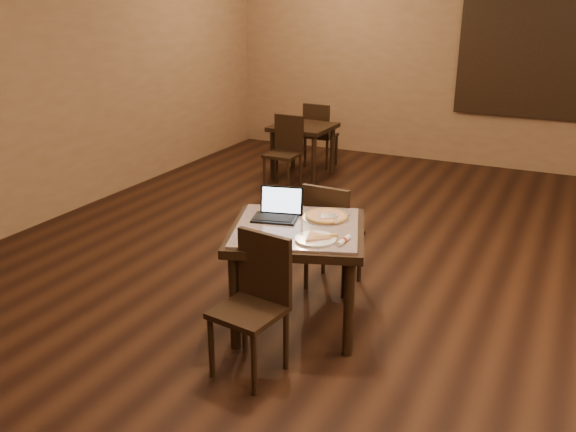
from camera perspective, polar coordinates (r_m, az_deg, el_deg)
The scene contains 16 objects.
ground at distance 4.45m, azimuth 9.52°, elevation -11.11°, with size 10.00×10.00×0.00m, color black.
wall_back at distance 8.77m, azimuth 20.15°, elevation 13.80°, with size 8.00×0.02×3.00m, color #896145.
mural at distance 8.69m, azimuth 23.50°, elevation 13.66°, with size 2.34×0.05×1.64m.
tiled_table at distance 4.27m, azimuth 0.86°, elevation -2.25°, with size 1.18×1.18×0.76m.
chair_main_near at distance 3.83m, azimuth -3.04°, elevation -7.53°, with size 0.44×0.44×0.90m.
chair_main_far at distance 4.86m, azimuth 3.97°, elevation -1.42°, with size 0.40×0.40×0.90m.
laptop at distance 4.38m, azimuth -0.93°, elevation 0.57°, with size 0.36×0.32×0.21m.
plate at distance 3.99m, azimuth 2.61°, elevation -2.18°, with size 0.27×0.27×0.01m, color white.
pizza_slice at distance 3.99m, azimuth 2.61°, elevation -1.98°, with size 0.21×0.21×0.02m, color beige, non-canonical shape.
pizza_pan at distance 4.39m, azimuth 3.63°, elevation -0.15°, with size 0.35×0.35×0.01m, color silver.
pizza_whole at distance 4.39m, azimuth 3.63°, elevation 0.01°, with size 0.31×0.31×0.02m.
spatula at distance 4.36m, azimuth 3.77°, elevation 0.01°, with size 0.10×0.24×0.01m, color silver.
napkin_roll at distance 3.96m, azimuth 5.23°, elevation -2.29°, with size 0.05×0.16×0.04m.
other_table_b at distance 7.96m, azimuth 1.42°, elevation 7.68°, with size 0.75×0.75×0.69m.
other_table_b_chair_near at distance 7.52m, azimuth -0.25°, elevation 6.41°, with size 0.39×0.39×0.89m.
other_table_b_chair_far at distance 8.44m, azimuth 2.91°, elevation 7.90°, with size 0.39×0.39×0.89m.
Camera 1 is at (1.01, -3.68, 2.29)m, focal length 38.00 mm.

